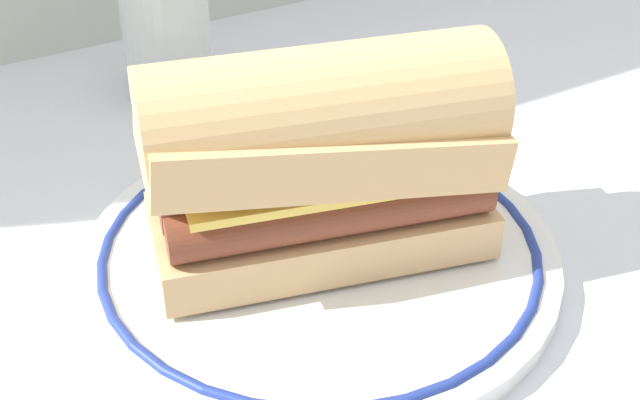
# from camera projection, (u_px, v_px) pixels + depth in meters

# --- Properties ---
(ground_plane) EXTENTS (1.50, 1.50, 0.00)m
(ground_plane) POSITION_uv_depth(u_px,v_px,m) (369.00, 278.00, 0.49)
(ground_plane) COLOR silver
(plate) EXTENTS (0.28, 0.28, 0.01)m
(plate) POSITION_uv_depth(u_px,v_px,m) (320.00, 252.00, 0.50)
(plate) COLOR white
(plate) RESTS_ON ground_plane
(sausage_sandwich) EXTENTS (0.21, 0.13, 0.12)m
(sausage_sandwich) POSITION_uv_depth(u_px,v_px,m) (320.00, 152.00, 0.46)
(sausage_sandwich) COLOR #DBAE73
(sausage_sandwich) RESTS_ON plate
(drinking_glass) EXTENTS (0.07, 0.07, 0.11)m
(drinking_glass) POSITION_uv_depth(u_px,v_px,m) (167.00, 39.00, 0.66)
(drinking_glass) COLOR silver
(drinking_glass) RESTS_ON ground_plane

